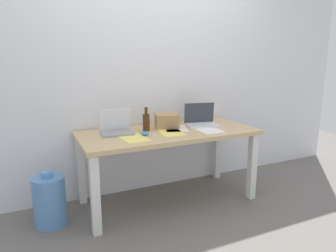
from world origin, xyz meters
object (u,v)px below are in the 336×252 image
object	(u,v)px
laptop_left	(116,128)
laptop_right	(201,121)
desk	(168,140)
cardboard_box	(167,121)
computer_mouse	(145,133)
water_cooler_jug	(50,200)
beer_bottle	(146,122)

from	to	relation	value
laptop_left	laptop_right	world-z (taller)	laptop_right
desk	laptop_left	world-z (taller)	laptop_left
laptop_left	cardboard_box	world-z (taller)	laptop_left
desk	cardboard_box	distance (m)	0.22
computer_mouse	cardboard_box	bearing A→B (deg)	39.23
computer_mouse	water_cooler_jug	size ratio (longest dim) A/B	0.21
desk	beer_bottle	distance (m)	0.28
laptop_left	computer_mouse	world-z (taller)	laptop_left
computer_mouse	cardboard_box	size ratio (longest dim) A/B	0.43
computer_mouse	beer_bottle	bearing A→B (deg)	72.89
cardboard_box	water_cooler_jug	size ratio (longest dim) A/B	0.47
cardboard_box	water_cooler_jug	bearing A→B (deg)	-174.09
laptop_left	laptop_right	bearing A→B (deg)	-2.18
laptop_right	water_cooler_jug	xyz separation A→B (m)	(-1.54, -0.07, -0.55)
water_cooler_jug	laptop_right	bearing A→B (deg)	2.63
desk	laptop_right	size ratio (longest dim) A/B	4.71
laptop_right	water_cooler_jug	size ratio (longest dim) A/B	0.74
beer_bottle	cardboard_box	world-z (taller)	beer_bottle
laptop_left	cardboard_box	distance (m)	0.53
desk	laptop_right	xyz separation A→B (m)	(0.42, 0.08, 0.14)
beer_bottle	water_cooler_jug	xyz separation A→B (m)	(-0.94, -0.09, -0.59)
beer_bottle	cardboard_box	size ratio (longest dim) A/B	1.00
laptop_right	computer_mouse	bearing A→B (deg)	-168.91
laptop_left	water_cooler_jug	distance (m)	0.85
desk	water_cooler_jug	world-z (taller)	desk
laptop_right	computer_mouse	size ratio (longest dim) A/B	3.62
desk	cardboard_box	bearing A→B (deg)	70.22
laptop_left	computer_mouse	distance (m)	0.28
computer_mouse	water_cooler_jug	distance (m)	1.01
beer_bottle	water_cooler_jug	size ratio (longest dim) A/B	0.47
laptop_right	water_cooler_jug	world-z (taller)	laptop_right
cardboard_box	water_cooler_jug	distance (m)	1.31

